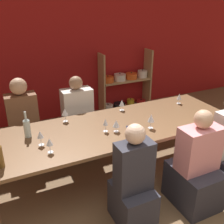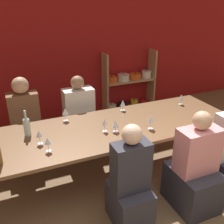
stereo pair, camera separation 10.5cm
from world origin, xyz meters
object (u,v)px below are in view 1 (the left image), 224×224
wine_glass_red_b (40,135)px  wine_glass_red_a (116,124)px  wine_glass_empty_a (122,103)px  cell_phone (129,129)px  wine_bottle_dark (27,127)px  wine_glass_white_a (105,122)px  person_far_a (78,123)px  person_near_b (133,188)px  wine_glass_red_c (49,142)px  wine_glass_empty_b (179,97)px  person_near_a (195,172)px  dining_table (115,130)px  wine_glass_white_b (65,112)px  person_far_b (25,130)px  wine_glass_white_c (151,118)px  shelf_unit (125,88)px

wine_glass_red_b → wine_glass_red_a: bearing=-4.7°
wine_glass_empty_a → cell_phone: 0.59m
wine_bottle_dark → wine_glass_white_a: bearing=-17.2°
person_far_a → person_near_b: (0.03, -1.67, 0.01)m
wine_bottle_dark → wine_glass_red_b: 0.27m
wine_glass_red_b → wine_glass_red_c: 0.20m
wine_glass_empty_b → person_near_a: (-0.63, -1.14, -0.41)m
dining_table → wine_glass_white_b: bearing=143.8°
wine_bottle_dark → wine_glass_red_a: 1.04m
wine_glass_empty_a → wine_glass_empty_b: bearing=-8.7°
wine_glass_red_a → wine_glass_white_a: (-0.11, 0.06, 0.02)m
wine_glass_red_c → person_far_b: size_ratio=0.13×
wine_glass_empty_a → wine_glass_white_c: wine_glass_white_c is taller
wine_glass_white_b → person_near_a: (1.11, -1.27, -0.43)m
person_near_b → wine_glass_white_b: bearing=105.6°
wine_glass_red_a → cell_phone: (0.17, -0.01, -0.10)m
wine_glass_red_a → person_far_b: bearing=132.0°
wine_glass_empty_a → person_far_a: bearing=139.0°
wine_glass_red_a → wine_glass_red_b: wine_glass_red_b is taller
dining_table → person_near_a: person_near_a is taller
wine_glass_red_c → wine_glass_red_a: bearing=8.1°
wine_glass_empty_b → wine_glass_red_c: (-2.09, -0.52, 0.01)m
wine_glass_white_a → shelf_unit: bearing=56.4°
wine_glass_red_a → person_far_b: size_ratio=0.12×
dining_table → cell_phone: 0.21m
wine_glass_red_c → person_near_a: size_ratio=0.14×
wine_glass_red_b → person_near_a: bearing=-28.1°
shelf_unit → cell_phone: shelf_unit is taller
cell_phone → person_near_a: person_near_a is taller
wine_bottle_dark → wine_glass_white_c: bearing=-16.9°
shelf_unit → dining_table: shelf_unit is taller
person_far_b → wine_glass_red_c: bearing=96.0°
person_near_b → shelf_unit: bearing=63.7°
dining_table → person_far_b: person_far_b is taller
wine_glass_red_a → wine_glass_empty_a: (0.36, 0.54, 0.01)m
shelf_unit → wine_glass_empty_a: shelf_unit is taller
wine_glass_white_a → wine_glass_empty_b: (1.38, 0.34, -0.01)m
wine_glass_red_c → wine_bottle_dark: bearing=109.4°
person_near_b → person_far_b: bearing=115.1°
wine_glass_white_c → wine_glass_red_c: bearing=-179.2°
wine_bottle_dark → person_near_b: size_ratio=0.27×
person_far_b → cell_phone: bearing=136.4°
wine_bottle_dark → person_far_a: person_far_a is taller
wine_glass_red_a → wine_glass_red_c: (-0.83, -0.12, 0.02)m
wine_glass_red_c → wine_glass_white_c: wine_glass_white_c is taller
wine_glass_white_c → person_far_b: (-1.38, 1.16, -0.40)m
dining_table → wine_glass_white_a: wine_glass_white_a is taller
person_far_a → wine_glass_white_a: bearing=93.1°
dining_table → person_far_a: bearing=104.7°
wine_bottle_dark → wine_glass_red_a: wine_bottle_dark is taller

